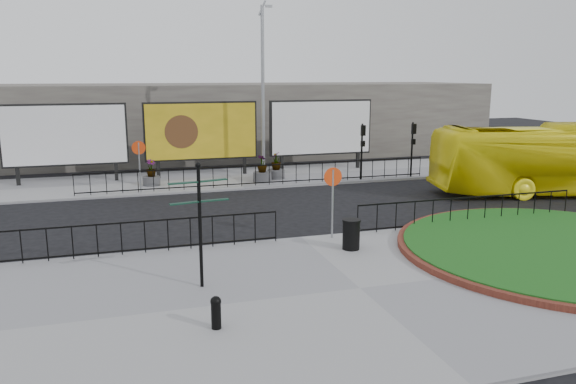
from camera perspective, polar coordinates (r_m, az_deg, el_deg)
name	(u,v)px	position (r m, az deg, el deg)	size (l,w,h in m)	color
ground	(301,240)	(19.67, 1.33, -4.91)	(90.00, 90.00, 0.00)	black
pavement_near	(360,290)	(15.25, 7.31, -9.87)	(30.00, 10.00, 0.12)	gray
pavement_far	(233,178)	(30.97, -5.64, 1.38)	(44.00, 6.00, 0.12)	gray
brick_edge	(562,249)	(20.07, 26.11, -5.20)	(10.40, 10.40, 0.18)	brown
grass_lawn	(562,248)	(20.06, 26.11, -5.14)	(10.00, 10.00, 0.22)	#154713
railing_near_left	(121,238)	(18.28, -16.57, -4.55)	(10.00, 0.10, 1.10)	black
railing_near_right	(468,211)	(22.10, 17.82, -1.81)	(9.00, 0.10, 1.10)	black
railing_far	(262,175)	(28.49, -2.62, 1.75)	(18.00, 0.10, 1.10)	black
speed_sign_far	(139,155)	(27.56, -14.90, 3.64)	(0.64, 0.07, 2.47)	gray
speed_sign_near	(333,187)	(19.18, 4.56, 0.52)	(0.64, 0.07, 2.47)	gray
billboard_left	(65,135)	(31.11, -21.71, 5.37)	(6.20, 0.31, 4.10)	black
billboard_mid	(201,131)	(31.32, -8.79, 6.11)	(6.20, 0.31, 4.10)	black
billboard_right	(321,128)	(33.04, 3.38, 6.52)	(6.20, 0.31, 4.10)	black
lamp_post	(263,91)	(29.83, -2.56, 10.24)	(0.74, 0.18, 9.23)	gray
signal_pole_a	(362,143)	(30.13, 7.56, 4.96)	(0.22, 0.26, 3.00)	black
signal_pole_b	(413,141)	(31.49, 12.56, 5.08)	(0.22, 0.26, 3.00)	black
building_backdrop	(204,120)	(40.44, -8.54, 7.26)	(40.00, 10.00, 5.00)	slate
fingerpost_sign	(200,213)	(14.79, -8.97, -2.10)	(1.58, 0.49, 3.36)	black
bollard	(216,311)	(12.84, -7.33, -11.89)	(0.25, 0.25, 0.76)	black
litter_bin	(351,234)	(18.28, 6.44, -4.27)	(0.60, 0.60, 1.00)	black
bus	(560,159)	(29.84, 25.95, 3.00)	(2.83, 12.12, 3.37)	yellow
planter_a	(151,176)	(29.36, -13.71, 1.58)	(0.88, 0.88, 1.33)	#4C4C4F
planter_b	(262,173)	(29.54, -2.63, 1.99)	(0.97, 0.97, 1.42)	#4C4C4F
planter_c	(276,169)	(30.42, -1.22, 2.38)	(0.93, 0.93, 1.45)	#4C4C4F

